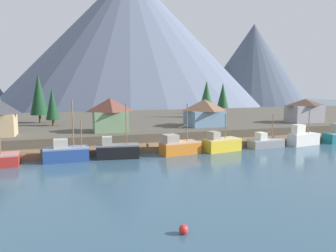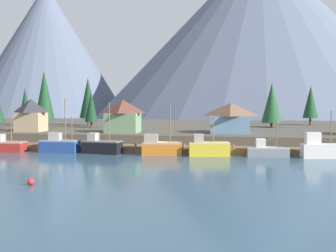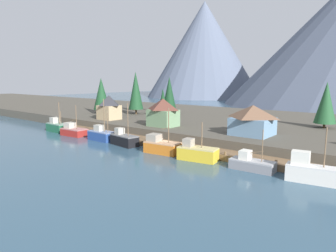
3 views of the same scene
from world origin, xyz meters
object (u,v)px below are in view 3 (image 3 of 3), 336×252
(fishing_boat_grey, at_px, (252,164))
(house_green, at_px, (163,112))
(conifer_back_right, at_px, (136,91))
(conifer_near_left, at_px, (134,95))
(house_tan, at_px, (109,107))
(conifer_near_right, at_px, (101,94))
(conifer_mid_right, at_px, (326,103))
(fishing_boat_yellow, at_px, (197,153))
(fishing_boat_green, at_px, (57,126))
(conifer_centre, at_px, (163,101))
(fishing_boat_red, at_px, (74,131))
(fishing_boat_white, at_px, (311,172))
(conifer_mid_left, at_px, (169,92))
(fishing_boat_orange, at_px, (161,146))
(house_blue, at_px, (253,120))
(fishing_boat_blue, at_px, (101,135))
(fishing_boat_black, at_px, (124,139))

(fishing_boat_grey, height_order, house_green, house_green)
(conifer_back_right, bearing_deg, conifer_near_left, 138.70)
(house_tan, bearing_deg, conifer_near_right, 148.64)
(house_green, height_order, conifer_near_left, conifer_near_left)
(conifer_mid_right, height_order, conifer_back_right, conifer_back_right)
(fishing_boat_yellow, bearing_deg, fishing_boat_green, 169.54)
(house_green, relative_size, conifer_centre, 0.80)
(fishing_boat_red, height_order, fishing_boat_white, fishing_boat_white)
(fishing_boat_green, xyz_separation_m, house_tan, (6.82, 11.01, 4.46))
(fishing_boat_yellow, xyz_separation_m, house_green, (-16.83, 11.53, 4.45))
(fishing_boat_red, height_order, conifer_centre, conifer_centre)
(conifer_mid_left, bearing_deg, fishing_boat_red, -97.21)
(fishing_boat_green, bearing_deg, fishing_boat_white, 0.80)
(fishing_boat_grey, distance_m, conifer_near_left, 64.74)
(fishing_boat_orange, height_order, conifer_near_left, conifer_near_left)
(fishing_boat_red, distance_m, house_blue, 40.06)
(fishing_boat_red, distance_m, conifer_mid_left, 31.75)
(fishing_boat_blue, height_order, fishing_boat_white, fishing_boat_blue)
(house_tan, bearing_deg, fishing_boat_green, -121.79)
(house_tan, bearing_deg, conifer_near_left, 119.87)
(fishing_boat_red, relative_size, conifer_near_left, 0.79)
(conifer_near_left, distance_m, conifer_back_right, 11.59)
(fishing_boat_yellow, xyz_separation_m, conifer_near_left, (-47.07, 32.18, 6.46))
(fishing_boat_green, relative_size, conifer_mid_right, 0.74)
(fishing_boat_orange, distance_m, house_green, 15.44)
(fishing_boat_yellow, distance_m, conifer_mid_left, 43.79)
(fishing_boat_orange, bearing_deg, conifer_back_right, 134.42)
(house_tan, distance_m, conifer_near_right, 15.15)
(fishing_boat_black, distance_m, conifer_centre, 26.35)
(fishing_boat_green, height_order, house_tan, house_tan)
(fishing_boat_black, xyz_separation_m, fishing_boat_yellow, (17.36, -0.22, 0.04))
(fishing_boat_green, distance_m, fishing_boat_white, 58.94)
(fishing_boat_black, relative_size, house_blue, 1.14)
(fishing_boat_green, relative_size, conifer_near_left, 0.82)
(fishing_boat_orange, distance_m, conifer_back_right, 40.39)
(house_blue, relative_size, house_green, 1.16)
(conifer_back_right, bearing_deg, fishing_boat_yellow, -32.62)
(fishing_boat_orange, xyz_separation_m, house_green, (-9.29, 11.51, 4.42))
(fishing_boat_grey, bearing_deg, fishing_boat_yellow, -179.37)
(fishing_boat_grey, distance_m, house_tan, 45.81)
(fishing_boat_black, relative_size, conifer_back_right, 0.66)
(fishing_boat_orange, bearing_deg, conifer_mid_right, 51.35)
(fishing_boat_white, distance_m, conifer_centre, 50.43)
(conifer_near_left, bearing_deg, conifer_back_right, -41.30)
(conifer_near_right, bearing_deg, house_blue, -6.08)
(house_tan, bearing_deg, fishing_boat_grey, -13.99)
(conifer_mid_left, bearing_deg, conifer_centre, -65.06)
(house_green, bearing_deg, fishing_boat_green, -156.39)
(fishing_boat_green, xyz_separation_m, house_blue, (45.16, 13.31, 4.11))
(house_blue, xyz_separation_m, conifer_mid_right, (8.60, 17.57, 2.57))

